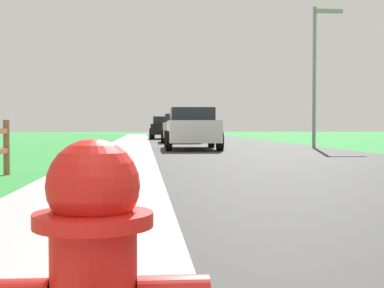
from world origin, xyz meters
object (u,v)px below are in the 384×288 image
parked_car_black (166,127)px  street_lamp (317,63)px  parked_suv_white (192,128)px  parked_car_beige (181,128)px

parked_car_black → street_lamp: 17.34m
parked_suv_white → street_lamp: street_lamp is taller
parked_suv_white → parked_car_black: parked_suv_white is taller
parked_car_beige → street_lamp: 9.81m
parked_car_black → parked_suv_white: bearing=-89.0°
parked_car_black → parked_car_beige: bearing=-86.5°
parked_suv_white → street_lamp: bearing=8.0°
parked_suv_white → street_lamp: (5.02, 0.70, 2.55)m
parked_car_beige → parked_car_black: 8.17m
parked_car_beige → parked_car_black: size_ratio=1.05×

